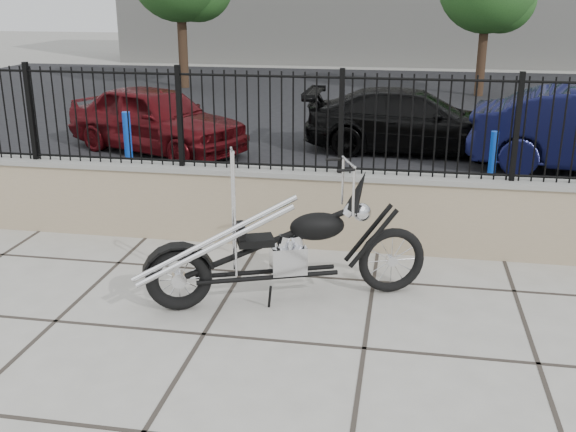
% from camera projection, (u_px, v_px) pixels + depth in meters
% --- Properties ---
extents(ground_plane, '(90.00, 90.00, 0.00)m').
position_uv_depth(ground_plane, '(204.00, 334.00, 6.30)').
color(ground_plane, '#99968E').
rests_on(ground_plane, ground).
extents(parking_lot, '(30.00, 30.00, 0.00)m').
position_uv_depth(parking_lot, '(340.00, 111.00, 17.97)').
color(parking_lot, black).
rests_on(parking_lot, ground).
extents(retaining_wall, '(14.00, 0.36, 0.96)m').
position_uv_depth(retaining_wall, '(260.00, 206.00, 8.49)').
color(retaining_wall, gray).
rests_on(retaining_wall, ground_plane).
extents(iron_fence, '(14.00, 0.08, 1.20)m').
position_uv_depth(iron_fence, '(259.00, 121.00, 8.14)').
color(iron_fence, black).
rests_on(iron_fence, retaining_wall).
extents(chopper_motorcycle, '(2.76, 1.44, 1.66)m').
position_uv_depth(chopper_motorcycle, '(283.00, 225.00, 6.72)').
color(chopper_motorcycle, black).
rests_on(chopper_motorcycle, ground_plane).
extents(car_red, '(4.17, 3.02, 1.32)m').
position_uv_depth(car_red, '(156.00, 119.00, 13.25)').
color(car_red, '#520B10').
rests_on(car_red, parking_lot).
extents(car_black, '(4.26, 1.79, 1.23)m').
position_uv_depth(car_black, '(412.00, 121.00, 13.28)').
color(car_black, black).
rests_on(car_black, parking_lot).
extents(bollard_a, '(0.15, 0.15, 1.13)m').
position_uv_depth(bollard_a, '(128.00, 145.00, 11.47)').
color(bollard_a, blue).
rests_on(bollard_a, ground_plane).
extents(bollard_b, '(0.14, 0.14, 1.00)m').
position_uv_depth(bollard_b, '(492.00, 163.00, 10.50)').
color(bollard_b, '#0D20C7').
rests_on(bollard_b, ground_plane).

